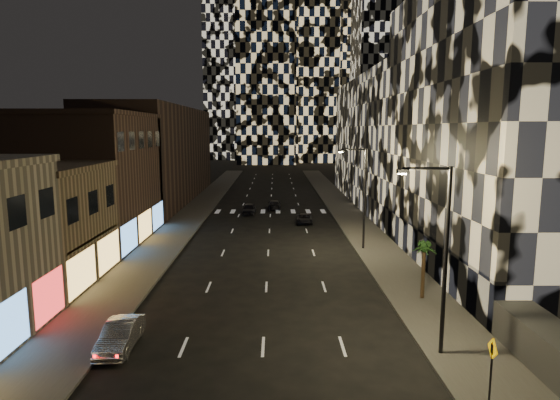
{
  "coord_description": "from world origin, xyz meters",
  "views": [
    {
      "loc": [
        0.62,
        -11.11,
        10.82
      ],
      "look_at": [
        0.95,
        20.61,
        6.0
      ],
      "focal_mm": 30.0,
      "sensor_mm": 36.0,
      "label": 1
    }
  ],
  "objects_px": {
    "streetlight_near": "(441,248)",
    "palm_tree": "(424,251)",
    "car_silver_parked": "(120,335)",
    "ped_sign": "(492,359)",
    "streetlight_far": "(362,191)",
    "car_dark_midlane": "(249,209)",
    "car_dark_oncoming": "(274,205)",
    "car_dark_rightlane": "(304,219)"
  },
  "relations": [
    {
      "from": "streetlight_near",
      "to": "car_silver_parked",
      "type": "relative_size",
      "value": 2.18
    },
    {
      "from": "streetlight_far",
      "to": "car_silver_parked",
      "type": "distance_m",
      "value": 25.01
    },
    {
      "from": "streetlight_near",
      "to": "palm_tree",
      "type": "xyz_separation_m",
      "value": [
        1.66,
        7.41,
        -2.16
      ]
    },
    {
      "from": "car_dark_midlane",
      "to": "car_dark_rightlane",
      "type": "xyz_separation_m",
      "value": [
        6.73,
        -6.13,
        -0.14
      ]
    },
    {
      "from": "car_dark_midlane",
      "to": "ped_sign",
      "type": "relative_size",
      "value": 1.52
    },
    {
      "from": "car_silver_parked",
      "to": "car_dark_oncoming",
      "type": "xyz_separation_m",
      "value": [
        7.59,
        40.98,
        -0.08
      ]
    },
    {
      "from": "car_dark_rightlane",
      "to": "ped_sign",
      "type": "relative_size",
      "value": 1.49
    },
    {
      "from": "streetlight_far",
      "to": "car_dark_rightlane",
      "type": "relative_size",
      "value": 2.33
    },
    {
      "from": "streetlight_far",
      "to": "car_dark_rightlane",
      "type": "height_order",
      "value": "streetlight_far"
    },
    {
      "from": "ped_sign",
      "to": "palm_tree",
      "type": "bearing_deg",
      "value": 88.72
    },
    {
      "from": "car_silver_parked",
      "to": "ped_sign",
      "type": "relative_size",
      "value": 1.58
    },
    {
      "from": "streetlight_near",
      "to": "car_dark_oncoming",
      "type": "xyz_separation_m",
      "value": [
        -7.85,
        41.87,
        -4.76
      ]
    },
    {
      "from": "streetlight_far",
      "to": "ped_sign",
      "type": "xyz_separation_m",
      "value": [
        0.76,
        -24.03,
        -3.44
      ]
    },
    {
      "from": "car_dark_oncoming",
      "to": "car_dark_rightlane",
      "type": "xyz_separation_m",
      "value": [
        3.5,
        -9.93,
        -0.06
      ]
    },
    {
      "from": "streetlight_far",
      "to": "car_dark_rightlane",
      "type": "distance_m",
      "value": 13.59
    },
    {
      "from": "car_dark_midlane",
      "to": "car_dark_oncoming",
      "type": "relative_size",
      "value": 0.96
    },
    {
      "from": "streetlight_near",
      "to": "streetlight_far",
      "type": "xyz_separation_m",
      "value": [
        0.0,
        20.0,
        0.0
      ]
    },
    {
      "from": "car_silver_parked",
      "to": "palm_tree",
      "type": "xyz_separation_m",
      "value": [
        17.11,
        6.51,
        2.52
      ]
    },
    {
      "from": "streetlight_far",
      "to": "palm_tree",
      "type": "height_order",
      "value": "streetlight_far"
    },
    {
      "from": "car_silver_parked",
      "to": "palm_tree",
      "type": "height_order",
      "value": "palm_tree"
    },
    {
      "from": "streetlight_far",
      "to": "streetlight_near",
      "type": "bearing_deg",
      "value": -90.0
    },
    {
      "from": "streetlight_near",
      "to": "car_dark_oncoming",
      "type": "bearing_deg",
      "value": 100.62
    },
    {
      "from": "streetlight_far",
      "to": "car_dark_rightlane",
      "type": "xyz_separation_m",
      "value": [
        -4.35,
        11.94,
        -4.81
      ]
    },
    {
      "from": "car_dark_rightlane",
      "to": "streetlight_far",
      "type": "bearing_deg",
      "value": -67.29
    },
    {
      "from": "car_silver_parked",
      "to": "car_dark_oncoming",
      "type": "bearing_deg",
      "value": 78.69
    },
    {
      "from": "car_dark_oncoming",
      "to": "car_silver_parked",
      "type": "bearing_deg",
      "value": 78.67
    },
    {
      "from": "streetlight_near",
      "to": "car_silver_parked",
      "type": "distance_m",
      "value": 16.16
    },
    {
      "from": "ped_sign",
      "to": "streetlight_far",
      "type": "bearing_deg",
      "value": 95.03
    },
    {
      "from": "car_dark_midlane",
      "to": "car_dark_oncoming",
      "type": "bearing_deg",
      "value": 51.1
    },
    {
      "from": "ped_sign",
      "to": "car_silver_parked",
      "type": "bearing_deg",
      "value": 166.31
    },
    {
      "from": "palm_tree",
      "to": "car_dark_rightlane",
      "type": "bearing_deg",
      "value": 103.78
    },
    {
      "from": "streetlight_far",
      "to": "car_dark_rightlane",
      "type": "bearing_deg",
      "value": 110.04
    },
    {
      "from": "streetlight_near",
      "to": "car_silver_parked",
      "type": "bearing_deg",
      "value": 176.68
    },
    {
      "from": "car_dark_oncoming",
      "to": "car_dark_rightlane",
      "type": "height_order",
      "value": "car_dark_oncoming"
    },
    {
      "from": "car_silver_parked",
      "to": "palm_tree",
      "type": "distance_m",
      "value": 18.48
    },
    {
      "from": "car_silver_parked",
      "to": "car_dark_rightlane",
      "type": "distance_m",
      "value": 32.97
    },
    {
      "from": "car_dark_rightlane",
      "to": "ped_sign",
      "type": "distance_m",
      "value": 36.35
    },
    {
      "from": "streetlight_near",
      "to": "palm_tree",
      "type": "relative_size",
      "value": 2.44
    },
    {
      "from": "streetlight_near",
      "to": "car_silver_parked",
      "type": "height_order",
      "value": "streetlight_near"
    },
    {
      "from": "car_dark_rightlane",
      "to": "ped_sign",
      "type": "height_order",
      "value": "ped_sign"
    },
    {
      "from": "streetlight_far",
      "to": "ped_sign",
      "type": "relative_size",
      "value": 3.45
    },
    {
      "from": "streetlight_near",
      "to": "streetlight_far",
      "type": "height_order",
      "value": "same"
    }
  ]
}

